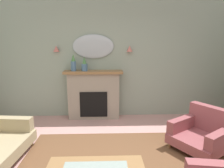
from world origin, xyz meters
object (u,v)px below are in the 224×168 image
(wall_mirror, at_px, (93,46))
(wall_sconce_right, at_px, (130,49))
(mantel_vase_left, at_px, (84,65))
(armchair_near_fireplace, at_px, (203,132))
(fireplace, at_px, (94,95))
(wall_sconce_left, at_px, (56,49))
(mantel_vase_centre, at_px, (73,63))

(wall_mirror, xyz_separation_m, wall_sconce_right, (0.85, -0.05, -0.05))
(mantel_vase_left, relative_size, armchair_near_fireplace, 0.29)
(wall_sconce_right, bearing_deg, fireplace, -173.84)
(wall_mirror, xyz_separation_m, wall_sconce_left, (-0.85, -0.05, -0.05))
(wall_mirror, distance_m, wall_sconce_left, 0.85)
(mantel_vase_centre, bearing_deg, fireplace, 3.60)
(wall_sconce_right, bearing_deg, wall_sconce_left, 180.00)
(mantel_vase_left, distance_m, wall_sconce_right, 1.12)
(mantel_vase_left, xyz_separation_m, wall_mirror, (0.20, 0.17, 0.41))
(wall_mirror, height_order, wall_sconce_left, wall_mirror)
(mantel_vase_centre, distance_m, armchair_near_fireplace, 2.99)
(mantel_vase_centre, xyz_separation_m, armchair_near_fireplace, (2.39, -1.47, -1.03))
(wall_sconce_left, height_order, wall_sconce_right, same)
(wall_mirror, relative_size, wall_sconce_right, 6.86)
(fireplace, relative_size, wall_sconce_right, 9.71)
(wall_mirror, relative_size, armchair_near_fireplace, 0.85)
(fireplace, distance_m, wall_mirror, 1.15)
(mantel_vase_centre, height_order, mantel_vase_left, mantel_vase_centre)
(fireplace, bearing_deg, wall_sconce_right, 6.16)
(fireplace, distance_m, armchair_near_fireplace, 2.47)
(mantel_vase_left, relative_size, wall_mirror, 0.34)
(mantel_vase_centre, bearing_deg, mantel_vase_left, 0.00)
(mantel_vase_centre, distance_m, wall_sconce_left, 0.53)
(wall_sconce_left, distance_m, armchair_near_fireplace, 3.49)
(armchair_near_fireplace, bearing_deg, fireplace, 142.24)
(wall_sconce_right, relative_size, armchair_near_fireplace, 0.12)
(mantel_vase_centre, height_order, wall_mirror, wall_mirror)
(mantel_vase_centre, bearing_deg, wall_mirror, 20.70)
(armchair_near_fireplace, bearing_deg, wall_sconce_right, 124.35)
(mantel_vase_left, height_order, armchair_near_fireplace, mantel_vase_left)
(mantel_vase_left, xyz_separation_m, armchair_near_fireplace, (2.14, -1.47, -0.99))
(wall_mirror, bearing_deg, armchair_near_fireplace, -40.28)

